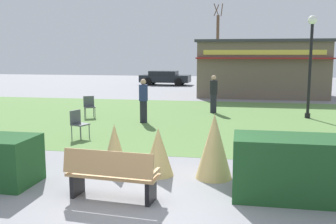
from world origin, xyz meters
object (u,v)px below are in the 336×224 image
Objects in this scene: person_strolling at (143,100)px; tree_left_bg at (217,47)px; park_bench at (111,174)px; cafe_chair_east at (89,105)px; cafe_chair_west at (78,122)px; person_standing at (214,94)px; food_kiosk at (261,68)px; lamppost_far at (311,54)px; parked_car_west_slot at (165,77)px.

tree_left_bg reaches higher than person_strolling.
park_bench is at bearing -90.13° from tree_left_bg.
cafe_chair_west is at bearing -72.93° from cafe_chair_east.
person_standing is (3.82, 6.12, 0.33)m from cafe_chair_west.
person_standing is (1.10, 10.93, 0.38)m from park_bench.
cafe_chair_east is at bearing 114.21° from park_bench.
cafe_chair_east is at bearing -53.15° from person_standing.
tree_left_bg is (-3.45, 12.20, 1.52)m from food_kiosk.
food_kiosk reaches higher than person_strolling.
parked_car_west_slot is (-9.11, 15.92, -1.98)m from lamppost_far.
lamppost_far is 0.57× the size of tree_left_bg.
parked_car_west_slot is at bearing -148.09° from person_standing.
cafe_chair_east is 22.80m from tree_left_bg.
person_standing is 20.25m from tree_left_bg.
cafe_chair_east is (-1.20, 3.91, 0.00)m from cafe_chair_west.
tree_left_bg is (-1.02, 20.08, 2.41)m from person_standing.
cafe_chair_west is at bearing -86.37° from parked_car_west_slot.
food_kiosk is (-1.52, 8.60, -0.87)m from lamppost_far.
person_strolling reaches higher than park_bench.
parked_car_west_slot reaches higher than cafe_chair_west.
lamppost_far is 2.46× the size of person_standing.
lamppost_far is 0.98× the size of parked_car_west_slot.
person_standing is 16.05m from parked_car_west_slot.
park_bench is at bearing -116.27° from lamppost_far.
food_kiosk is (3.52, 18.81, 1.27)m from park_bench.
tree_left_bg reaches higher than park_bench.
cafe_chair_west is at bearing -96.09° from tree_left_bg.
cafe_chair_west is at bearing -145.17° from lamppost_far.
person_strolling is at bearing 99.93° from park_bench.
cafe_chair_west is 7.22m from person_standing.
tree_left_bg is at bearing 105.79° from food_kiosk.
park_bench is at bearing -60.50° from cafe_chair_west.
cafe_chair_west is (-2.72, 4.81, 0.05)m from park_bench.
park_bench is at bearing -81.14° from parked_car_west_slot.
lamppost_far is at bearing 34.83° from cafe_chair_west.
tree_left_bg is (1.46, 23.07, 2.41)m from person_strolling.
parked_car_west_slot is (-4.07, 26.12, 0.16)m from park_bench.
cafe_chair_east is 5.49m from person_standing.
cafe_chair_west is 21.36m from parked_car_west_slot.
park_bench is at bearing -100.61° from food_kiosk.
parked_car_west_slot is 0.58× the size of tree_left_bg.
park_bench is at bearing -65.79° from cafe_chair_east.
tree_left_bg is at bearing 49.66° from parked_car_west_slot.
park_bench is 1.96× the size of cafe_chair_west.
person_strolling is 0.23× the size of tree_left_bg.
person_strolling reaches higher than cafe_chair_east.
food_kiosk is 10.60m from parked_car_west_slot.
tree_left_bg is at bearing -163.96° from person_standing.
person_standing reaches higher than park_bench.
person_strolling is at bearing -114.31° from food_kiosk.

